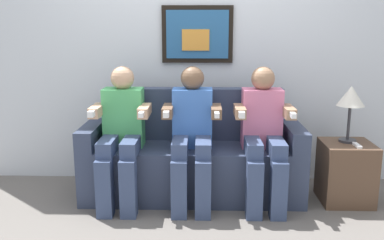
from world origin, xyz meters
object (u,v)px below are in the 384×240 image
Objects in this scene: couch at (193,160)px; side_table_right at (346,172)px; person_on_left at (121,131)px; person_on_right at (263,132)px; spare_remote_on_table at (357,145)px; table_lamp at (351,99)px; person_in_middle at (192,131)px.

side_table_right is at bearing -4.78° from couch.
person_on_left and person_on_right have the same top height.
table_lamp is at bearing 101.98° from spare_remote_on_table.
couch is 0.66m from person_on_right.
side_table_right is 0.28m from spare_remote_on_table.
person_on_left is 0.57m from person_in_middle.
person_on_right reaches higher than spare_remote_on_table.
person_in_middle reaches higher than couch.
couch is 1.64× the size of person_on_left.
side_table_right is (0.70, 0.06, -0.36)m from person_on_right.
person_on_right is 2.22× the size of side_table_right.
person_in_middle is at bearing -177.21° from side_table_right.
spare_remote_on_table is (1.86, -0.04, -0.10)m from person_on_left.
spare_remote_on_table is at bearing -1.74° from person_in_middle.
side_table_right is at bearing 5.04° from person_on_right.
table_lamp is (1.83, 0.10, 0.25)m from person_on_left.
person_on_right is 2.41× the size of table_lamp.
side_table_right is (1.26, 0.06, -0.36)m from person_in_middle.
person_on_left reaches higher than table_lamp.
person_in_middle is at bearing 178.26° from spare_remote_on_table.
table_lamp reaches higher than couch.
couch is 1.33m from spare_remote_on_table.
person_in_middle is 8.54× the size of spare_remote_on_table.
spare_remote_on_table is (1.30, -0.04, -0.10)m from person_in_middle.
person_in_middle reaches higher than spare_remote_on_table.
side_table_right is at bearing -97.81° from table_lamp.
person_on_left is 1.86m from side_table_right.
person_on_left reaches higher than spare_remote_on_table.
person_on_right is 0.75m from table_lamp.
couch is at bearing 89.98° from person_in_middle.
person_on_left is at bearing -176.81° from table_lamp.
person_in_middle is 0.57m from person_on_right.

